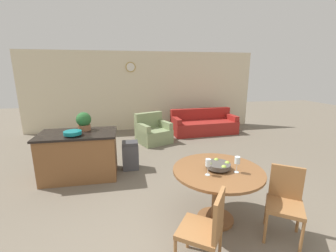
{
  "coord_description": "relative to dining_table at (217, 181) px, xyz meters",
  "views": [
    {
      "loc": [
        -0.65,
        -1.89,
        2.06
      ],
      "look_at": [
        0.19,
        2.42,
        0.97
      ],
      "focal_mm": 24.0,
      "sensor_mm": 36.0,
      "label": 1
    }
  ],
  "objects": [
    {
      "name": "potted_plant",
      "position": [
        -2.0,
        1.98,
        0.49
      ],
      "size": [
        0.29,
        0.29,
        0.36
      ],
      "color": "#A36642",
      "rests_on": "kitchen_island"
    },
    {
      "name": "wine_glass_right",
      "position": [
        0.2,
        -0.13,
        0.34
      ],
      "size": [
        0.07,
        0.07,
        0.22
      ],
      "color": "silver",
      "rests_on": "dining_table"
    },
    {
      "name": "dining_table",
      "position": [
        0.0,
        0.0,
        0.0
      ],
      "size": [
        1.21,
        1.21,
        0.77
      ],
      "color": "brown",
      "rests_on": "ground_plane"
    },
    {
      "name": "trash_bin",
      "position": [
        -1.12,
        1.98,
        -0.3
      ],
      "size": [
        0.34,
        0.29,
        0.6
      ],
      "color": "#47474C",
      "rests_on": "ground_plane"
    },
    {
      "name": "dining_chair_near_left",
      "position": [
        -0.42,
        -0.73,
        -0.1
      ],
      "size": [
        0.59,
        0.59,
        0.9
      ],
      "rotation": [
        0.0,
        0.0,
        7.24
      ],
      "color": "#9E6B3D",
      "rests_on": "ground_plane"
    },
    {
      "name": "dining_chair_near_right",
      "position": [
        0.73,
        -0.42,
        -0.1
      ],
      "size": [
        0.59,
        0.59,
        0.9
      ],
      "rotation": [
        0.0,
        0.0,
        8.81
      ],
      "color": "#9E6B3D",
      "rests_on": "ground_plane"
    },
    {
      "name": "couch",
      "position": [
        1.39,
        4.39,
        -0.32
      ],
      "size": [
        2.18,
        0.99,
        0.8
      ],
      "rotation": [
        0.0,
        0.0,
        0.06
      ],
      "color": "maroon",
      "rests_on": "ground_plane"
    },
    {
      "name": "armchair",
      "position": [
        -0.41,
        3.72,
        -0.31
      ],
      "size": [
        1.1,
        1.07,
        0.85
      ],
      "rotation": [
        0.0,
        0.0,
        0.39
      ],
      "color": "gray",
      "rests_on": "ground_plane"
    },
    {
      "name": "fruit_bowl",
      "position": [
        0.0,
        0.0,
        0.24
      ],
      "size": [
        0.33,
        0.33,
        0.11
      ],
      "color": "#4C4742",
      "rests_on": "dining_table"
    },
    {
      "name": "wall_back",
      "position": [
        -0.54,
        5.36,
        0.75
      ],
      "size": [
        8.0,
        0.09,
        2.7
      ],
      "color": "beige",
      "rests_on": "ground_plane"
    },
    {
      "name": "kitchen_island",
      "position": [
        -2.1,
        1.79,
        -0.14
      ],
      "size": [
        1.44,
        0.85,
        0.9
      ],
      "color": "brown",
      "rests_on": "ground_plane"
    },
    {
      "name": "teal_bowl",
      "position": [
        -2.15,
        1.6,
        0.36
      ],
      "size": [
        0.32,
        0.32,
        0.09
      ],
      "color": "#147A7F",
      "rests_on": "kitchen_island"
    },
    {
      "name": "wine_glass_left",
      "position": [
        -0.2,
        -0.13,
        0.34
      ],
      "size": [
        0.07,
        0.07,
        0.22
      ],
      "color": "silver",
      "rests_on": "dining_table"
    }
  ]
}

